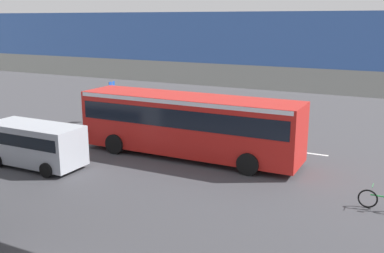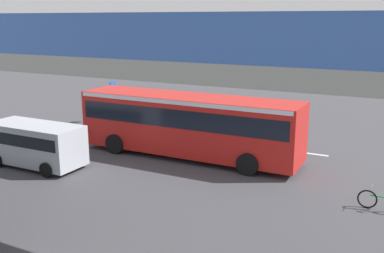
% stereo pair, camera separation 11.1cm
% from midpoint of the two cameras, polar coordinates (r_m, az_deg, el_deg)
% --- Properties ---
extents(ground, '(80.00, 80.00, 0.00)m').
position_cam_midpoint_polar(ground, '(24.06, -0.36, -2.99)').
color(ground, '#424247').
extents(city_bus, '(11.54, 2.85, 3.15)m').
position_cam_midpoint_polar(city_bus, '(22.41, -0.35, 0.73)').
color(city_bus, red).
rests_on(city_bus, ground).
extents(parked_van, '(4.80, 2.17, 2.05)m').
position_cam_midpoint_polar(parked_van, '(22.41, -19.33, -1.90)').
color(parked_van, '#B7BCC6').
rests_on(parked_van, ground).
extents(bicycle_green, '(1.77, 0.44, 0.96)m').
position_cam_midpoint_polar(bicycle_green, '(17.98, 23.43, -8.80)').
color(bicycle_green, black).
rests_on(bicycle_green, ground).
extents(traffic_sign, '(0.08, 0.60, 2.80)m').
position_cam_midpoint_polar(traffic_sign, '(30.51, -10.02, 4.01)').
color(traffic_sign, slate).
rests_on(traffic_sign, ground).
extents(lane_dash_leftmost, '(2.00, 0.20, 0.01)m').
position_cam_midpoint_polar(lane_dash_leftmost, '(24.21, 14.94, -3.36)').
color(lane_dash_leftmost, silver).
rests_on(lane_dash_leftmost, ground).
extents(lane_dash_left, '(2.00, 0.20, 0.01)m').
position_cam_midpoint_polar(lane_dash_left, '(25.28, 6.06, -2.24)').
color(lane_dash_left, silver).
rests_on(lane_dash_left, ground).
extents(lane_dash_centre, '(2.00, 0.20, 0.01)m').
position_cam_midpoint_polar(lane_dash_centre, '(26.91, -1.91, -1.19)').
color(lane_dash_centre, silver).
rests_on(lane_dash_centre, ground).
extents(lane_dash_right, '(2.00, 0.20, 0.01)m').
position_cam_midpoint_polar(lane_dash_right, '(29.00, -8.84, -0.25)').
color(lane_dash_right, silver).
rests_on(lane_dash_right, ground).
extents(pedestrian_overpass, '(25.65, 2.60, 7.05)m').
position_cam_midpoint_polar(pedestrian_overpass, '(14.81, -19.13, 6.38)').
color(pedestrian_overpass, gray).
rests_on(pedestrian_overpass, ground).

